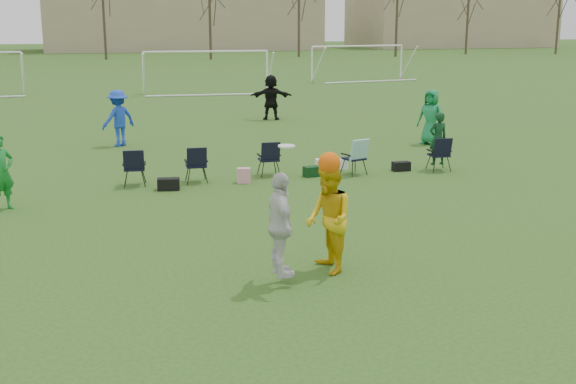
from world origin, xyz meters
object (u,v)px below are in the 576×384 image
object	(u,v)px
goal_mid	(206,60)
fielder_blue	(118,118)
center_contest	(312,220)
goal_right	(358,53)
fielder_green_near	(1,172)
fielder_green_far	(431,117)
fielder_black	(271,97)

from	to	relation	value
goal_mid	fielder_blue	bearing A→B (deg)	-105.31
fielder_blue	center_contest	size ratio (longest dim) A/B	0.83
goal_mid	goal_right	bearing A→B (deg)	30.57
center_contest	goal_right	bearing A→B (deg)	67.12
fielder_green_near	fielder_green_far	xyz separation A→B (m)	(13.44, 5.35, 0.08)
fielder_blue	fielder_black	xyz separation A→B (m)	(6.73, 5.03, 0.01)
fielder_green_near	center_contest	bearing A→B (deg)	-86.98
fielder_green_near	fielder_green_far	distance (m)	14.46
fielder_green_far	center_contest	distance (m)	14.06
center_contest	goal_mid	bearing A→B (deg)	82.93
fielder_green_near	goal_mid	xyz separation A→B (m)	(9.26, 25.63, 1.06)
fielder_green_far	fielder_black	world-z (taller)	fielder_black
fielder_green_near	fielder_black	xyz separation A→B (m)	(9.80, 13.02, 0.09)
fielder_green_far	fielder_black	size ratio (longest dim) A/B	0.98
fielder_green_far	center_contest	xyz separation A→B (m)	(-8.12, -11.48, 0.04)
goal_mid	fielder_black	bearing A→B (deg)	-83.53
fielder_green_near	fielder_blue	size ratio (longest dim) A/B	0.91
goal_mid	fielder_green_far	bearing A→B (deg)	-74.36
fielder_green_far	fielder_blue	bearing A→B (deg)	-142.34
fielder_black	fielder_green_far	bearing A→B (deg)	131.87
center_contest	fielder_green_far	bearing A→B (deg)	54.74
goal_right	goal_mid	bearing A→B (deg)	-161.43
fielder_green_far	goal_mid	bearing A→B (deg)	153.56
fielder_green_far	fielder_black	distance (m)	8.49
fielder_blue	fielder_green_near	bearing A→B (deg)	38.46
fielder_blue	fielder_black	world-z (taller)	fielder_black
fielder_green_far	fielder_black	xyz separation A→B (m)	(-3.63, 7.67, 0.02)
fielder_black	goal_mid	distance (m)	12.66
fielder_blue	goal_right	xyz separation A→B (m)	(18.19, 23.65, 0.97)
fielder_green_far	center_contest	size ratio (longest dim) A/B	0.82
fielder_black	goal_mid	size ratio (longest dim) A/B	0.26
goal_right	fielder_green_far	bearing A→B (deg)	-114.57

